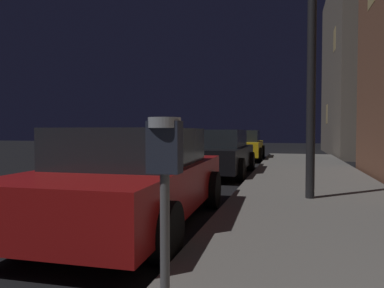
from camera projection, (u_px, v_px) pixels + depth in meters
The scene contains 5 objects.
parking_meter at pixel (165, 173), 2.01m from camera, with size 0.19×0.19×1.32m.
car_red at pixel (134, 176), 5.19m from camera, with size 2.24×4.49×1.43m.
car_black at pixel (217, 152), 11.08m from camera, with size 2.09×4.46×1.43m.
car_yellow_cab at pixel (242, 145), 16.90m from camera, with size 2.12×4.19×1.43m.
street_lamp at pixel (312, 6), 6.33m from camera, with size 0.44×0.44×5.27m.
Camera 1 is at (5.08, -1.84, 1.39)m, focal length 32.71 mm.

